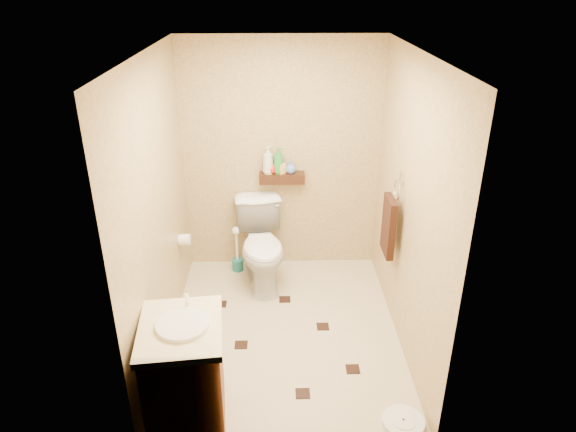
{
  "coord_description": "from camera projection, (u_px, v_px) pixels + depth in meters",
  "views": [
    {
      "loc": [
        -0.06,
        -3.69,
        2.9
      ],
      "look_at": [
        0.04,
        0.25,
        1.03
      ],
      "focal_mm": 32.0,
      "sensor_mm": 36.0,
      "label": 1
    }
  ],
  "objects": [
    {
      "name": "bottle_a",
      "position": [
        268.0,
        160.0,
        5.11
      ],
      "size": [
        0.15,
        0.15,
        0.28
      ],
      "primitive_type": "imported",
      "rotation": [
        0.0,
        0.0,
        2.22
      ],
      "color": "silver",
      "rests_on": "wall_shelf"
    },
    {
      "name": "toilet_brush",
      "position": [
        237.0,
        255.0,
        5.46
      ],
      "size": [
        0.12,
        0.12,
        0.52
      ],
      "color": "#1B6D6F",
      "rests_on": "ground"
    },
    {
      "name": "bottle_e",
      "position": [
        281.0,
        166.0,
        5.14
      ],
      "size": [
        0.1,
        0.1,
        0.16
      ],
      "primitive_type": "imported",
      "rotation": [
        0.0,
        0.0,
        5.45
      ],
      "color": "#FCC554",
      "rests_on": "wall_shelf"
    },
    {
      "name": "wall_shelf",
      "position": [
        282.0,
        178.0,
        5.2
      ],
      "size": [
        0.46,
        0.14,
        0.1
      ],
      "primitive_type": "cube",
      "color": "#3D2010",
      "rests_on": "wall_back"
    },
    {
      "name": "floor_accents",
      "position": [
        285.0,
        337.0,
        4.52
      ],
      "size": [
        1.26,
        1.36,
        0.01
      ],
      "color": "black",
      "rests_on": "ground"
    },
    {
      "name": "bottle_f",
      "position": [
        291.0,
        167.0,
        5.15
      ],
      "size": [
        0.13,
        0.13,
        0.13
      ],
      "primitive_type": "imported",
      "rotation": [
        0.0,
        0.0,
        3.39
      ],
      "color": "#5771DA",
      "rests_on": "wall_shelf"
    },
    {
      "name": "bottle_d",
      "position": [
        278.0,
        161.0,
        5.12
      ],
      "size": [
        0.13,
        0.13,
        0.27
      ],
      "primitive_type": "imported",
      "rotation": [
        0.0,
        0.0,
        1.24
      ],
      "color": "#2E8A36",
      "rests_on": "wall_shelf"
    },
    {
      "name": "bottle_b",
      "position": [
        270.0,
        166.0,
        5.14
      ],
      "size": [
        0.09,
        0.09,
        0.15
      ],
      "primitive_type": "imported",
      "rotation": [
        0.0,
        0.0,
        1.05
      ],
      "color": "yellow",
      "rests_on": "wall_shelf"
    },
    {
      "name": "wall_back",
      "position": [
        282.0,
        158.0,
        5.19
      ],
      "size": [
        2.0,
        0.04,
        2.4
      ],
      "primitive_type": "cube",
      "color": "tan",
      "rests_on": "ground"
    },
    {
      "name": "vanity",
      "position": [
        185.0,
        372.0,
        3.53
      ],
      "size": [
        0.61,
        0.71,
        0.93
      ],
      "rotation": [
        0.0,
        0.0,
        0.1
      ],
      "color": "brown",
      "rests_on": "ground"
    },
    {
      "name": "wall_left",
      "position": [
        157.0,
        211.0,
        4.04
      ],
      "size": [
        0.04,
        2.5,
        2.4
      ],
      "primitive_type": "cube",
      "color": "tan",
      "rests_on": "ground"
    },
    {
      "name": "wall_front",
      "position": [
        288.0,
        302.0,
        2.93
      ],
      "size": [
        2.0,
        0.04,
        2.4
      ],
      "primitive_type": "cube",
      "color": "tan",
      "rests_on": "ground"
    },
    {
      "name": "wall_right",
      "position": [
        409.0,
        209.0,
        4.08
      ],
      "size": [
        0.04,
        2.5,
        2.4
      ],
      "primitive_type": "cube",
      "color": "tan",
      "rests_on": "ground"
    },
    {
      "name": "ground",
      "position": [
        284.0,
        332.0,
        4.58
      ],
      "size": [
        2.5,
        2.5,
        0.0
      ],
      "primitive_type": "plane",
      "color": "beige",
      "rests_on": "ground"
    },
    {
      "name": "bottle_c",
      "position": [
        272.0,
        167.0,
        5.14
      ],
      "size": [
        0.14,
        0.14,
        0.13
      ],
      "primitive_type": "imported",
      "rotation": [
        0.0,
        0.0,
        5.3
      ],
      "color": "red",
      "rests_on": "wall_shelf"
    },
    {
      "name": "toilet",
      "position": [
        262.0,
        246.0,
        5.14
      ],
      "size": [
        0.58,
        0.89,
        0.84
      ],
      "primitive_type": "imported",
      "rotation": [
        0.0,
        0.0,
        0.14
      ],
      "color": "white",
      "rests_on": "ground"
    },
    {
      "name": "bathroom_scale",
      "position": [
        403.0,
        423.0,
        3.62
      ],
      "size": [
        0.35,
        0.35,
        0.06
      ],
      "rotation": [
        0.0,
        0.0,
        -0.18
      ],
      "color": "white",
      "rests_on": "ground"
    },
    {
      "name": "towel_ring",
      "position": [
        389.0,
        224.0,
        4.42
      ],
      "size": [
        0.12,
        0.3,
        0.76
      ],
      "color": "silver",
      "rests_on": "wall_right"
    },
    {
      "name": "toilet_paper",
      "position": [
        184.0,
        240.0,
        4.89
      ],
      "size": [
        0.12,
        0.11,
        0.12
      ],
      "color": "white",
      "rests_on": "wall_left"
    },
    {
      "name": "ceiling",
      "position": [
        283.0,
        53.0,
        3.55
      ],
      "size": [
        2.0,
        2.5,
        0.02
      ],
      "primitive_type": "cube",
      "color": "white",
      "rests_on": "wall_back"
    }
  ]
}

